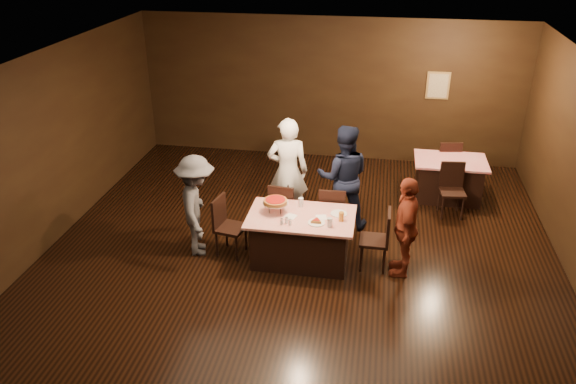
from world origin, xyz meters
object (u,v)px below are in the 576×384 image
(chair_end_left, at_px, (231,227))
(glass_amber, at_px, (341,217))
(main_table, at_px, (301,238))
(chair_back_near, at_px, (452,191))
(pizza_stand, at_px, (275,201))
(back_table, at_px, (448,179))
(chair_end_right, at_px, (374,239))
(glass_front_right, at_px, (330,222))
(glass_back, at_px, (301,202))
(diner_grey_knit, at_px, (197,206))
(diner_white_jacket, at_px, (288,171))
(diner_red_shirt, at_px, (406,227))
(chair_back_far, at_px, (446,162))
(chair_far_left, at_px, (284,208))
(diner_navy_hoodie, at_px, (343,177))
(chair_far_right, at_px, (332,212))
(plate_empty, at_px, (339,214))

(chair_end_left, distance_m, glass_amber, 1.74)
(main_table, relative_size, chair_back_near, 1.68)
(chair_back_near, xyz_separation_m, pizza_stand, (-2.80, -1.81, 0.48))
(back_table, height_order, chair_end_right, chair_end_right)
(glass_front_right, distance_m, glass_back, 0.74)
(chair_end_right, distance_m, chair_back_near, 2.27)
(diner_grey_knit, xyz_separation_m, glass_amber, (2.21, -0.02, 0.03))
(main_table, distance_m, diner_grey_knit, 1.67)
(back_table, relative_size, diner_white_jacket, 0.69)
(diner_red_shirt, distance_m, glass_amber, 0.93)
(diner_grey_knit, bearing_deg, chair_back_far, -68.99)
(chair_far_left, xyz_separation_m, chair_end_right, (1.50, -0.75, 0.00))
(diner_navy_hoodie, bearing_deg, glass_back, 50.96)
(chair_end_right, xyz_separation_m, glass_amber, (-0.50, -0.05, 0.37))
(chair_far_right, relative_size, chair_back_far, 1.00)
(glass_back, bearing_deg, main_table, -80.54)
(chair_back_far, bearing_deg, main_table, 44.22)
(diner_grey_knit, bearing_deg, diner_navy_hoodie, -77.78)
(chair_far_left, xyz_separation_m, pizza_stand, (0.00, -0.70, 0.48))
(chair_back_near, distance_m, chair_back_far, 1.30)
(diner_grey_knit, xyz_separation_m, pizza_stand, (1.21, 0.08, 0.14))
(chair_far_left, relative_size, glass_back, 6.79)
(chair_far_left, relative_size, chair_back_near, 1.00)
(back_table, relative_size, glass_amber, 9.29)
(chair_end_left, bearing_deg, diner_red_shirt, -80.33)
(glass_amber, bearing_deg, chair_far_left, 141.34)
(chair_end_right, xyz_separation_m, chair_back_far, (1.30, 3.16, 0.00))
(chair_far_left, relative_size, glass_amber, 6.79)
(glass_front_right, bearing_deg, diner_red_shirt, 9.23)
(chair_end_left, bearing_deg, diner_navy_hoodie, -42.44)
(back_table, distance_m, diner_white_jacket, 3.17)
(diner_grey_knit, bearing_deg, chair_back_near, -82.26)
(glass_back, bearing_deg, chair_end_left, -164.05)
(diner_navy_hoodie, bearing_deg, diner_white_jacket, -5.56)
(main_table, bearing_deg, glass_amber, -4.76)
(chair_end_right, bearing_deg, diner_white_jacket, -127.53)
(chair_back_near, bearing_deg, chair_far_right, -157.19)
(pizza_stand, xyz_separation_m, plate_empty, (0.95, 0.10, -0.17))
(diner_red_shirt, distance_m, glass_back, 1.63)
(chair_far_left, bearing_deg, chair_end_left, 51.26)
(chair_far_left, bearing_deg, pizza_stand, 94.29)
(chair_back_near, relative_size, glass_amber, 6.79)
(chair_far_right, distance_m, glass_amber, 0.90)
(glass_back, bearing_deg, chair_back_far, 49.50)
(back_table, height_order, diner_grey_knit, diner_grey_knit)
(diner_white_jacket, distance_m, glass_front_right, 1.67)
(diner_red_shirt, height_order, plate_empty, diner_red_shirt)
(diner_red_shirt, relative_size, plate_empty, 6.19)
(back_table, distance_m, diner_grey_knit, 4.79)
(diner_white_jacket, height_order, glass_front_right, diner_white_jacket)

